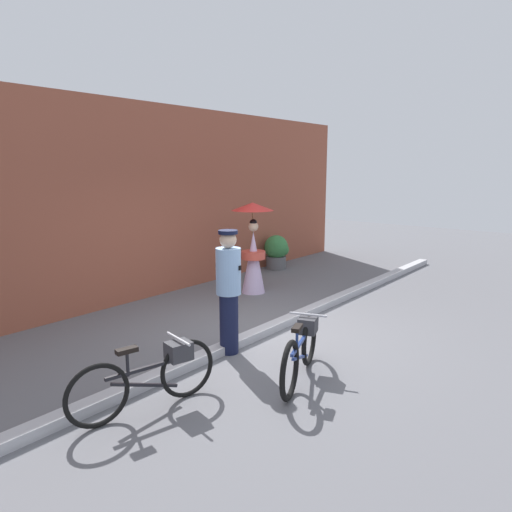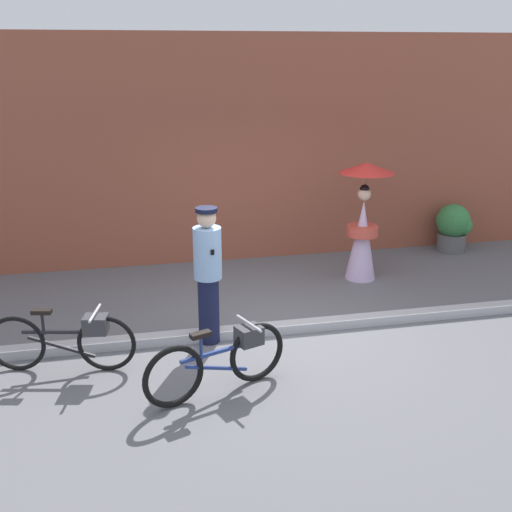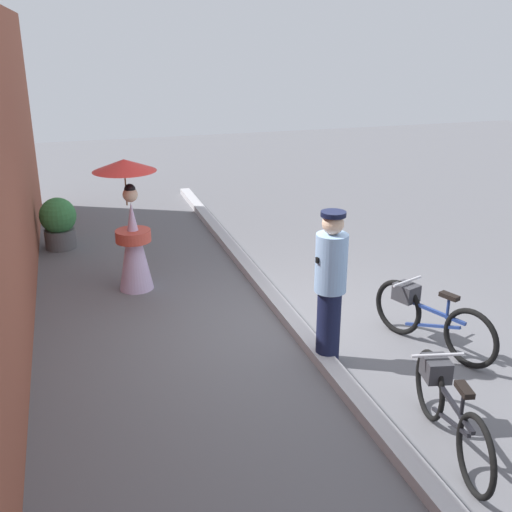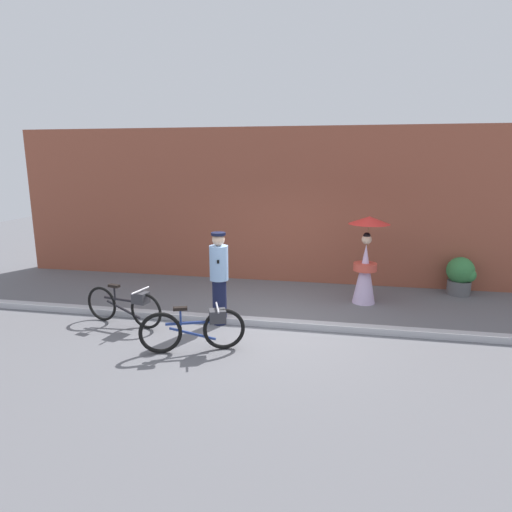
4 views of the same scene
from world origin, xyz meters
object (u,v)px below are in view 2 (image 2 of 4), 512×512
object	(u,v)px
person_officer	(208,272)
person_with_parasol	(363,220)
potted_plant_by_door	(454,227)
bicycle_near_officer	(68,339)
bicycle_far_side	(222,359)

from	to	relation	value
person_officer	person_with_parasol	world-z (taller)	person_with_parasol
person_officer	potted_plant_by_door	xyz separation A→B (m)	(4.85, 2.76, -0.47)
bicycle_near_officer	person_officer	xyz separation A→B (m)	(1.65, 0.40, 0.53)
bicycle_far_side	person_with_parasol	xyz separation A→B (m)	(2.73, 3.00, 0.57)
bicycle_far_side	person_officer	world-z (taller)	person_officer
person_with_parasol	potted_plant_by_door	distance (m)	2.42
bicycle_near_officer	person_with_parasol	xyz separation A→B (m)	(4.35, 2.18, 0.57)
bicycle_near_officer	bicycle_far_side	size ratio (longest dim) A/B	1.04
bicycle_far_side	potted_plant_by_door	distance (m)	6.30
person_officer	potted_plant_by_door	bearing A→B (deg)	29.68
person_officer	person_with_parasol	xyz separation A→B (m)	(2.70, 1.78, 0.03)
bicycle_near_officer	bicycle_far_side	world-z (taller)	same
person_with_parasol	potted_plant_by_door	bearing A→B (deg)	24.61
bicycle_near_officer	potted_plant_by_door	distance (m)	7.23
bicycle_far_side	person_officer	xyz separation A→B (m)	(0.04, 1.22, 0.54)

